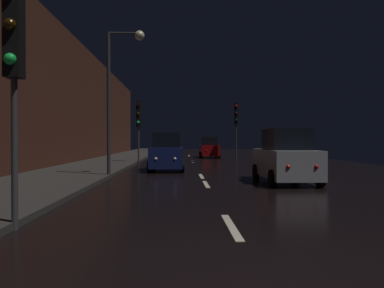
{
  "coord_description": "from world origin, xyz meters",
  "views": [
    {
      "loc": [
        -1.01,
        -4.21,
        1.69
      ],
      "look_at": [
        -0.36,
        15.51,
        1.5
      ],
      "focal_mm": 34.7,
      "sensor_mm": 36.0,
      "label": 1
    }
  ],
  "objects_px": {
    "traffic_light_near_left": "(14,46)",
    "car_parked_right_near": "(285,158)",
    "traffic_light_far_left": "(139,118)",
    "traffic_light_far_right": "(236,118)",
    "car_distant_taillights": "(209,148)",
    "streetlamp_overhead": "(119,79)",
    "car_approaching_headlights": "(167,153)"
  },
  "relations": [
    {
      "from": "traffic_light_far_right",
      "to": "car_distant_taillights",
      "type": "height_order",
      "value": "traffic_light_far_right"
    },
    {
      "from": "streetlamp_overhead",
      "to": "car_distant_taillights",
      "type": "distance_m",
      "value": 20.29
    },
    {
      "from": "traffic_light_far_right",
      "to": "car_parked_right_near",
      "type": "distance_m",
      "value": 18.44
    },
    {
      "from": "car_parked_right_near",
      "to": "streetlamp_overhead",
      "type": "bearing_deg",
      "value": 72.9
    },
    {
      "from": "traffic_light_near_left",
      "to": "car_approaching_headlights",
      "type": "relative_size",
      "value": 1.14
    },
    {
      "from": "car_approaching_headlights",
      "to": "car_distant_taillights",
      "type": "distance_m",
      "value": 15.6
    },
    {
      "from": "traffic_light_near_left",
      "to": "car_approaching_headlights",
      "type": "height_order",
      "value": "traffic_light_near_left"
    },
    {
      "from": "streetlamp_overhead",
      "to": "car_parked_right_near",
      "type": "xyz_separation_m",
      "value": [
        6.97,
        -2.14,
        -3.48
      ]
    },
    {
      "from": "traffic_light_far_left",
      "to": "traffic_light_far_right",
      "type": "distance_m",
      "value": 9.91
    },
    {
      "from": "traffic_light_far_left",
      "to": "car_parked_right_near",
      "type": "bearing_deg",
      "value": 30.94
    },
    {
      "from": "traffic_light_far_right",
      "to": "car_approaching_headlights",
      "type": "bearing_deg",
      "value": -23.8
    },
    {
      "from": "traffic_light_near_left",
      "to": "car_parked_right_near",
      "type": "height_order",
      "value": "traffic_light_near_left"
    },
    {
      "from": "traffic_light_far_left",
      "to": "traffic_light_near_left",
      "type": "relative_size",
      "value": 0.96
    },
    {
      "from": "car_approaching_headlights",
      "to": "car_distant_taillights",
      "type": "height_order",
      "value": "car_approaching_headlights"
    },
    {
      "from": "car_distant_taillights",
      "to": "car_parked_right_near",
      "type": "xyz_separation_m",
      "value": [
        1.35,
        -21.32,
        0.06
      ]
    },
    {
      "from": "streetlamp_overhead",
      "to": "car_distant_taillights",
      "type": "relative_size",
      "value": 1.67
    },
    {
      "from": "car_distant_taillights",
      "to": "traffic_light_far_left",
      "type": "bearing_deg",
      "value": 146.33
    },
    {
      "from": "traffic_light_far_left",
      "to": "traffic_light_far_right",
      "type": "height_order",
      "value": "traffic_light_far_right"
    },
    {
      "from": "traffic_light_far_left",
      "to": "streetlamp_overhead",
      "type": "relative_size",
      "value": 0.69
    },
    {
      "from": "traffic_light_far_right",
      "to": "car_distant_taillights",
      "type": "relative_size",
      "value": 1.27
    },
    {
      "from": "traffic_light_far_right",
      "to": "streetlamp_overhead",
      "type": "relative_size",
      "value": 0.76
    },
    {
      "from": "traffic_light_near_left",
      "to": "car_parked_right_near",
      "type": "xyz_separation_m",
      "value": [
        7.35,
        7.65,
        -2.47
      ]
    },
    {
      "from": "car_approaching_headlights",
      "to": "traffic_light_far_right",
      "type": "bearing_deg",
      "value": 154.46
    },
    {
      "from": "traffic_light_near_left",
      "to": "traffic_light_far_right",
      "type": "relative_size",
      "value": 0.94
    },
    {
      "from": "streetlamp_overhead",
      "to": "car_approaching_headlights",
      "type": "distance_m",
      "value": 5.68
    },
    {
      "from": "traffic_light_far_right",
      "to": "car_approaching_headlights",
      "type": "relative_size",
      "value": 1.21
    },
    {
      "from": "car_distant_taillights",
      "to": "car_approaching_headlights",
      "type": "bearing_deg",
      "value": 166.59
    },
    {
      "from": "traffic_light_far_left",
      "to": "car_parked_right_near",
      "type": "distance_m",
      "value": 14.61
    },
    {
      "from": "traffic_light_near_left",
      "to": "car_distant_taillights",
      "type": "xyz_separation_m",
      "value": [
        6.0,
        28.98,
        -2.54
      ]
    },
    {
      "from": "streetlamp_overhead",
      "to": "car_approaching_headlights",
      "type": "height_order",
      "value": "streetlamp_overhead"
    },
    {
      "from": "traffic_light_far_right",
      "to": "car_approaching_headlights",
      "type": "distance_m",
      "value": 13.66
    },
    {
      "from": "traffic_light_far_left",
      "to": "traffic_light_far_right",
      "type": "xyz_separation_m",
      "value": [
        8.05,
        5.76,
        0.39
      ]
    }
  ]
}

